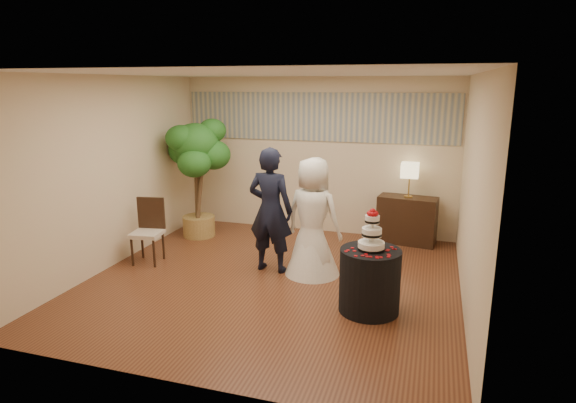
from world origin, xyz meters
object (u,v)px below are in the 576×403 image
(console, at_px, (407,220))
(side_chair, at_px, (147,232))
(cake_table, at_px, (370,281))
(bride, at_px, (313,217))
(groom, at_px, (271,210))
(ficus_tree, at_px, (197,178))
(wedding_cake, at_px, (372,229))
(table_lamp, at_px, (409,180))

(console, distance_m, side_chair, 4.29)
(cake_table, bearing_deg, bride, 135.12)
(console, bearing_deg, groom, -126.69)
(bride, bearing_deg, console, -109.85)
(groom, height_order, side_chair, groom)
(ficus_tree, bearing_deg, side_chair, -95.05)
(console, height_order, ficus_tree, ficus_tree)
(side_chair, bearing_deg, groom, -0.50)
(groom, bearing_deg, ficus_tree, -29.00)
(side_chair, bearing_deg, wedding_cake, -18.79)
(cake_table, bearing_deg, table_lamp, 84.61)
(cake_table, relative_size, wedding_cake, 1.55)
(wedding_cake, bearing_deg, side_chair, 169.58)
(ficus_tree, height_order, side_chair, ficus_tree)
(cake_table, distance_m, wedding_cake, 0.64)
(ficus_tree, distance_m, side_chair, 1.55)
(bride, distance_m, side_chair, 2.56)
(groom, distance_m, bride, 0.62)
(cake_table, xyz_separation_m, wedding_cake, (0.00, 0.00, 0.64))
(bride, height_order, console, bride)
(wedding_cake, distance_m, table_lamp, 2.78)
(bride, height_order, side_chair, bride)
(groom, distance_m, table_lamp, 2.62)
(groom, bearing_deg, bride, -171.96)
(groom, relative_size, ficus_tree, 0.85)
(table_lamp, height_order, ficus_tree, ficus_tree)
(bride, bearing_deg, cake_table, 148.58)
(console, xyz_separation_m, side_chair, (-3.72, -2.13, 0.09))
(wedding_cake, bearing_deg, bride, 135.12)
(table_lamp, height_order, side_chair, table_lamp)
(groom, bearing_deg, table_lamp, -129.87)
(groom, distance_m, wedding_cake, 1.80)
(cake_table, height_order, side_chair, side_chair)
(console, relative_size, table_lamp, 1.68)
(bride, relative_size, table_lamp, 2.93)
(wedding_cake, xyz_separation_m, ficus_tree, (-3.33, 2.07, 0.04))
(cake_table, bearing_deg, side_chair, 169.58)
(groom, distance_m, ficus_tree, 2.13)
(wedding_cake, distance_m, side_chair, 3.56)
(console, height_order, table_lamp, table_lamp)
(wedding_cake, bearing_deg, ficus_tree, 148.20)
(wedding_cake, xyz_separation_m, side_chair, (-3.46, 0.64, -0.54))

